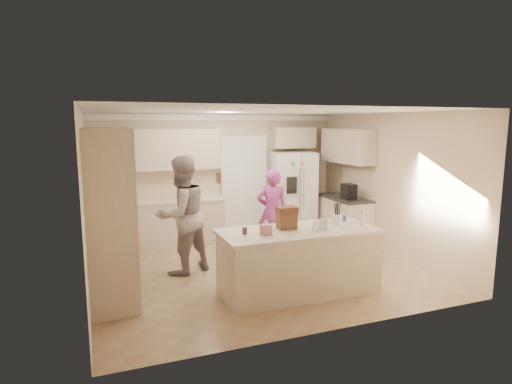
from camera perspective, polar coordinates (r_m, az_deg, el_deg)
name	(u,v)px	position (r m, az deg, el deg)	size (l,w,h in m)	color
floor	(258,270)	(7.25, 0.25, -10.34)	(5.20, 4.60, 0.02)	#8E6A51
ceiling	(258,110)	(6.84, 0.27, 10.83)	(5.20, 4.60, 0.02)	white
wall_back	(219,176)	(9.10, -5.01, 2.11)	(5.20, 0.02, 2.60)	beige
wall_front	(332,223)	(4.89, 10.12, -4.12)	(5.20, 0.02, 2.60)	beige
wall_left	(85,203)	(6.47, -21.83, -1.38)	(0.02, 4.60, 2.60)	beige
wall_right	(390,184)	(8.23, 17.47, 0.97)	(0.02, 4.60, 2.60)	beige
crown_back	(218,117)	(8.98, -5.03, 9.88)	(5.20, 0.08, 0.12)	white
pantry_bank	(108,208)	(6.69, -19.09, -1.99)	(0.60, 2.60, 2.35)	beige
back_base_cab	(168,223)	(8.71, -11.67, -4.12)	(2.20, 0.60, 0.88)	beige
back_countertop	(167,201)	(8.60, -11.76, -1.15)	(2.24, 0.63, 0.04)	beige
back_upper_cab	(164,150)	(8.62, -12.12, 5.55)	(2.20, 0.35, 0.80)	beige
doorway_opening	(244,187)	(9.27, -1.66, 0.71)	(0.90, 0.06, 2.10)	black
doorway_casing	(244,187)	(9.24, -1.59, 0.68)	(1.02, 0.03, 2.22)	white
wall_frame_upper	(220,165)	(9.04, -4.84, 3.66)	(0.15, 0.02, 0.20)	brown
wall_frame_lower	(220,177)	(9.07, -4.81, 1.96)	(0.15, 0.02, 0.20)	brown
refrigerator	(294,194)	(9.28, 5.02, -0.25)	(0.90, 0.70, 1.80)	white
fridge_seam	(301,196)	(8.96, 6.02, -0.60)	(0.01, 0.02, 1.78)	gray
fridge_dispenser	(292,185)	(8.82, 4.80, 0.90)	(0.22, 0.03, 0.35)	black
fridge_handle_l	(299,190)	(8.90, 5.79, 0.32)	(0.02, 0.02, 0.85)	silver
fridge_handle_r	(304,189)	(8.95, 6.36, 0.35)	(0.02, 0.02, 0.85)	silver
over_fridge_cab	(293,138)	(9.45, 4.98, 7.24)	(0.95, 0.35, 0.45)	beige
right_base_cab	(344,220)	(9.00, 11.71, -3.68)	(0.60, 1.20, 0.88)	beige
right_countertop	(345,198)	(8.91, 11.75, -0.80)	(0.63, 1.24, 0.04)	#2D2B28
right_upper_cab	(347,146)	(9.03, 12.00, 6.03)	(0.35, 1.50, 0.70)	beige
coffee_maker	(349,191)	(8.69, 12.27, 0.07)	(0.22, 0.28, 0.30)	black
island_base	(299,262)	(6.23, 5.70, -9.32)	(2.20, 0.90, 0.88)	beige
island_top	(299,231)	(6.10, 5.77, -5.22)	(2.28, 0.96, 0.05)	beige
utensil_crock	(337,220)	(6.43, 10.78, -3.67)	(0.13, 0.13, 0.15)	white
tissue_box	(266,230)	(5.77, 1.33, -5.04)	(0.13, 0.13, 0.14)	#C06A7D
tissue_plume	(266,222)	(5.74, 1.33, -3.98)	(0.08, 0.08, 0.08)	white
dollhouse_body	(287,221)	(6.09, 4.11, -3.91)	(0.26, 0.18, 0.22)	brown
dollhouse_roof	(287,210)	(6.06, 4.12, -2.43)	(0.28, 0.20, 0.10)	#592D1E
jam_jar	(245,231)	(5.83, -1.52, -5.16)	(0.07, 0.07, 0.09)	#59263F
greeting_card_a	(316,226)	(5.97, 7.94, -4.54)	(0.12, 0.01, 0.16)	white
greeting_card_b	(323,224)	(6.09, 8.95, -4.30)	(0.12, 0.01, 0.16)	silver
water_bottle	(362,218)	(6.42, 14.01, -3.39)	(0.07, 0.07, 0.24)	silver
shaker_salt	(341,219)	(6.67, 11.25, -3.50)	(0.05, 0.05, 0.09)	#344EA9
shaker_pepper	(345,218)	(6.71, 11.76, -3.44)	(0.05, 0.05, 0.09)	#344EA9
teen_boy	(182,215)	(6.96, -9.89, -3.05)	(0.93, 0.72, 1.91)	gray
teen_girl	(272,212)	(7.91, 2.18, -2.64)	(0.58, 0.38, 1.59)	#A1408A
fridge_magnets	(301,197)	(8.96, 6.04, -0.61)	(0.76, 0.02, 1.44)	tan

